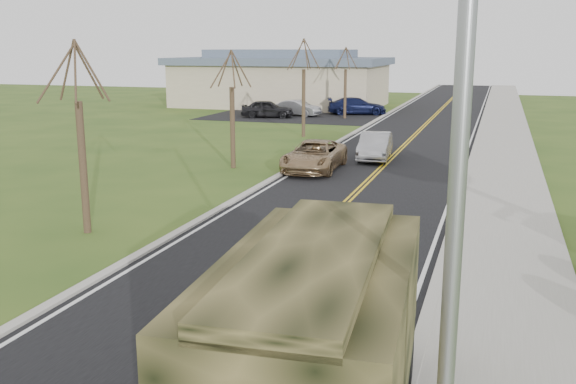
% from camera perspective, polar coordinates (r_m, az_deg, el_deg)
% --- Properties ---
extents(road, '(8.00, 120.00, 0.01)m').
position_cam_1_polar(road, '(47.51, 11.66, 5.41)').
color(road, black).
rests_on(road, ground).
extents(curb_right, '(0.30, 120.00, 0.12)m').
position_cam_1_polar(curb_right, '(47.21, 16.68, 5.17)').
color(curb_right, '#9E998E').
rests_on(curb_right, ground).
extents(sidewalk_right, '(3.20, 120.00, 0.10)m').
position_cam_1_polar(sidewalk_right, '(47.20, 18.81, 5.01)').
color(sidewalk_right, '#9E998E').
rests_on(sidewalk_right, ground).
extents(curb_left, '(0.30, 120.00, 0.10)m').
position_cam_1_polar(curb_left, '(48.15, 6.73, 5.73)').
color(curb_left, '#9E998E').
rests_on(curb_left, ground).
extents(street_light, '(1.65, 0.22, 8.00)m').
position_cam_1_polar(street_light, '(6.51, 13.91, 0.15)').
color(street_light, gray).
rests_on(street_light, ground).
extents(bare_tree_a, '(1.93, 2.26, 6.08)m').
position_cam_1_polar(bare_tree_a, '(21.13, -17.85, 3.42)').
color(bare_tree_a, '#38281C').
rests_on(bare_tree_a, ground).
extents(bare_tree_b, '(1.83, 2.14, 5.73)m').
position_cam_1_polar(bare_tree_b, '(31.55, -4.97, 6.58)').
color(bare_tree_b, '#38281C').
rests_on(bare_tree_b, ground).
extents(bare_tree_c, '(2.04, 2.39, 6.42)m').
position_cam_1_polar(bare_tree_c, '(42.78, 1.40, 8.62)').
color(bare_tree_c, '#38281C').
rests_on(bare_tree_c, ground).
extents(bare_tree_d, '(1.88, 2.20, 5.91)m').
position_cam_1_polar(bare_tree_d, '(54.37, 5.11, 9.20)').
color(bare_tree_d, '#38281C').
rests_on(bare_tree_d, ground).
extents(commercial_building, '(25.50, 21.50, 5.65)m').
position_cam_1_polar(commercial_building, '(66.41, -0.56, 9.99)').
color(commercial_building, tan).
rests_on(commercial_building, ground).
extents(military_truck, '(2.82, 6.88, 3.35)m').
position_cam_1_polar(military_truck, '(9.16, 3.11, -12.41)').
color(military_truck, black).
rests_on(military_truck, ground).
extents(suv_champagne, '(2.54, 5.25, 1.44)m').
position_cam_1_polar(suv_champagne, '(31.00, 2.34, 3.24)').
color(suv_champagne, '#947754').
rests_on(suv_champagne, ground).
extents(sedan_silver, '(1.86, 4.44, 1.43)m').
position_cam_1_polar(sedan_silver, '(34.41, 7.73, 4.06)').
color(sedan_silver, '#B5B4B9').
rests_on(sedan_silver, ground).
extents(lot_car_dark, '(4.68, 2.64, 1.50)m').
position_cam_1_polar(lot_car_dark, '(54.97, -1.84, 7.40)').
color(lot_car_dark, black).
rests_on(lot_car_dark, ground).
extents(lot_car_silver, '(4.39, 2.43, 1.37)m').
position_cam_1_polar(lot_car_silver, '(56.39, 0.87, 7.48)').
color(lot_car_silver, '#9E9EA2').
rests_on(lot_car_silver, ground).
extents(lot_car_navy, '(5.59, 3.52, 1.51)m').
position_cam_1_polar(lot_car_navy, '(57.90, 6.14, 7.61)').
color(lot_car_navy, '#0E1336').
rests_on(lot_car_navy, ground).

